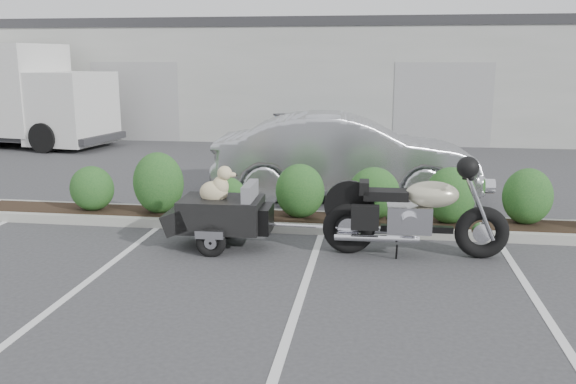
# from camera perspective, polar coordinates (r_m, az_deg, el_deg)

# --- Properties ---
(ground) EXTENTS (90.00, 90.00, 0.00)m
(ground) POSITION_cam_1_polar(r_m,az_deg,el_deg) (8.23, -6.43, -7.05)
(ground) COLOR #38383A
(ground) RESTS_ON ground
(planter_kerb) EXTENTS (12.00, 1.00, 0.15)m
(planter_kerb) POSITION_cam_1_polar(r_m,az_deg,el_deg) (10.10, 2.25, -2.82)
(planter_kerb) COLOR #9E9E93
(planter_kerb) RESTS_ON ground
(building) EXTENTS (26.00, 10.00, 4.00)m
(building) POSITION_cam_1_polar(r_m,az_deg,el_deg) (24.58, 3.73, 10.73)
(building) COLOR #9EA099
(building) RESTS_ON ground
(motorcycle) EXTENTS (2.59, 0.87, 1.49)m
(motorcycle) POSITION_cam_1_polar(r_m,az_deg,el_deg) (8.66, 11.78, -2.13)
(motorcycle) COLOR black
(motorcycle) RESTS_ON ground
(pet_trailer) EXTENTS (2.06, 1.14, 1.23)m
(pet_trailer) POSITION_cam_1_polar(r_m,az_deg,el_deg) (8.97, -6.33, -1.92)
(pet_trailer) COLOR black
(pet_trailer) RESTS_ON ground
(sedan) EXTENTS (5.19, 2.15, 1.67)m
(sedan) POSITION_cam_1_polar(r_m,az_deg,el_deg) (12.03, 5.38, 3.32)
(sedan) COLOR #ACADB3
(sedan) RESTS_ON ground
(dumpster) EXTENTS (2.05, 1.78, 1.13)m
(dumpster) POSITION_cam_1_polar(r_m,az_deg,el_deg) (17.79, 1.77, 5.48)
(dumpster) COLOR navy
(dumpster) RESTS_ON ground
(delivery_truck) EXTENTS (7.15, 3.37, 3.15)m
(delivery_truck) POSITION_cam_1_polar(r_m,az_deg,el_deg) (21.33, -24.63, 8.06)
(delivery_truck) COLOR silver
(delivery_truck) RESTS_ON ground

